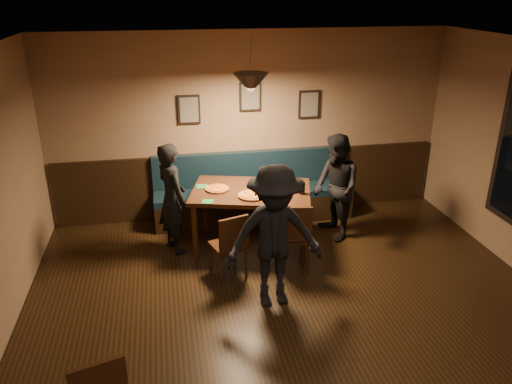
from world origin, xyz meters
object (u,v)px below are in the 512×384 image
diner_front (275,237)px  tabasco_bottle (291,184)px  chair_near_right (294,234)px  diner_left (172,198)px  booth_bench (254,189)px  chair_near_left (228,244)px  diner_right (336,188)px  dining_table (251,218)px  soda_glass (302,188)px

diner_front → tabasco_bottle: size_ratio=13.97×
tabasco_bottle → chair_near_right: bearing=-99.9°
chair_near_right → diner_left: diner_left is taller
booth_bench → tabasco_bottle: (0.34, -0.87, 0.40)m
chair_near_left → diner_right: size_ratio=0.57×
chair_near_left → diner_left: size_ratio=0.57×
dining_table → diner_front: diner_front is taller
diner_left → diner_right: bearing=-116.1°
chair_near_left → chair_near_right: chair_near_right is taller
diner_right → booth_bench: bearing=-135.8°
diner_right → soda_glass: diner_right is taller
soda_glass → tabasco_bottle: soda_glass is taller
diner_right → soda_glass: (-0.58, -0.30, 0.16)m
booth_bench → diner_right: size_ratio=1.99×
chair_near_left → diner_right: bearing=7.1°
booth_bench → diner_left: 1.47m
dining_table → diner_right: size_ratio=1.03×
dining_table → booth_bench: bearing=92.1°
diner_left → diner_front: size_ratio=0.91×
chair_near_right → tabasco_bottle: size_ratio=7.70×
booth_bench → tabasco_bottle: bearing=-68.4°
booth_bench → tabasco_bottle: size_ratio=25.26×
tabasco_bottle → diner_left: bearing=175.9°
booth_bench → diner_right: 1.31m
chair_near_right → soda_glass: 0.64m
dining_table → soda_glass: (0.63, -0.25, 0.50)m
booth_bench → chair_near_left: (-0.61, -1.54, -0.07)m
booth_bench → chair_near_right: size_ratio=3.28×
dining_table → diner_front: size_ratio=0.94×
dining_table → chair_near_right: chair_near_right is taller
diner_right → soda_glass: size_ratio=9.01×
chair_near_right → tabasco_bottle: (0.11, 0.62, 0.44)m
dining_table → diner_left: size_ratio=1.03×
chair_near_right → soda_glass: size_ratio=5.46×
diner_front → soda_glass: (0.62, 1.11, 0.09)m
dining_table → tabasco_bottle: size_ratio=13.14×
soda_glass → tabasco_bottle: (-0.09, 0.23, -0.02)m
dining_table → chair_near_left: chair_near_left is taller
chair_near_right → diner_left: (-1.47, 0.74, 0.30)m
chair_near_left → soda_glass: bearing=5.5°
dining_table → diner_right: diner_right is taller
chair_near_left → tabasco_bottle: (0.95, 0.68, 0.46)m
diner_right → chair_near_left: bearing=-72.9°
diner_left → tabasco_bottle: size_ratio=12.76×
diner_front → booth_bench: bearing=82.7°
chair_near_right → tabasco_bottle: 0.77m
diner_left → chair_near_right: bearing=-141.6°
soda_glass → diner_front: bearing=-119.0°
diner_left → diner_front: 1.80m
dining_table → chair_near_left: bearing=-105.7°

